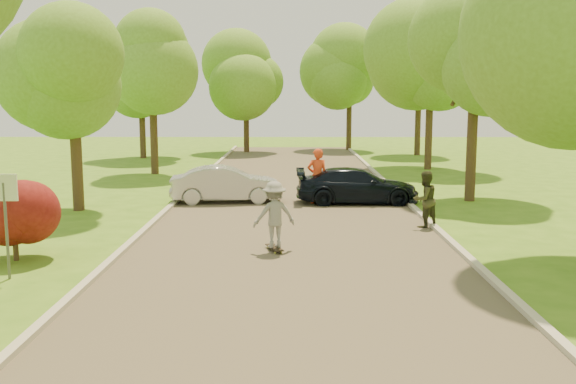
{
  "coord_description": "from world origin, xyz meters",
  "views": [
    {
      "loc": [
        0.0,
        -8.75,
        3.73
      ],
      "look_at": [
        -0.08,
        7.42,
        1.3
      ],
      "focal_mm": 40.0,
      "sensor_mm": 36.0,
      "label": 1
    }
  ],
  "objects_px": {
    "silver_sedan": "(226,184)",
    "person_striped": "(317,176)",
    "dark_sedan": "(357,186)",
    "longboard": "(274,248)",
    "skateboarder": "(274,215)",
    "street_sign": "(5,204)",
    "person_olive": "(425,199)"
  },
  "relations": [
    {
      "from": "silver_sedan",
      "to": "person_striped",
      "type": "height_order",
      "value": "person_striped"
    },
    {
      "from": "dark_sedan",
      "to": "person_striped",
      "type": "bearing_deg",
      "value": 95.14
    },
    {
      "from": "longboard",
      "to": "skateboarder",
      "type": "distance_m",
      "value": 0.82
    },
    {
      "from": "street_sign",
      "to": "skateboarder",
      "type": "xyz_separation_m",
      "value": [
        5.39,
        2.38,
        -0.66
      ]
    },
    {
      "from": "silver_sedan",
      "to": "person_striped",
      "type": "xyz_separation_m",
      "value": [
        3.2,
        -0.29,
        0.33
      ]
    },
    {
      "from": "street_sign",
      "to": "skateboarder",
      "type": "distance_m",
      "value": 5.93
    },
    {
      "from": "street_sign",
      "to": "person_olive",
      "type": "distance_m",
      "value": 10.97
    },
    {
      "from": "skateboarder",
      "to": "person_striped",
      "type": "distance_m",
      "value": 7.07
    },
    {
      "from": "person_olive",
      "to": "person_striped",
      "type": "bearing_deg",
      "value": -85.79
    },
    {
      "from": "longboard",
      "to": "person_olive",
      "type": "distance_m",
      "value": 5.15
    },
    {
      "from": "longboard",
      "to": "person_striped",
      "type": "height_order",
      "value": "person_striped"
    },
    {
      "from": "person_striped",
      "to": "person_olive",
      "type": "distance_m",
      "value": 5.0
    },
    {
      "from": "silver_sedan",
      "to": "person_olive",
      "type": "height_order",
      "value": "person_olive"
    },
    {
      "from": "dark_sedan",
      "to": "person_striped",
      "type": "xyz_separation_m",
      "value": [
        -1.4,
        -0.13,
        0.35
      ]
    },
    {
      "from": "person_striped",
      "to": "longboard",
      "type": "bearing_deg",
      "value": 70.45
    },
    {
      "from": "street_sign",
      "to": "person_olive",
      "type": "xyz_separation_m",
      "value": [
        9.6,
        5.26,
        -0.75
      ]
    },
    {
      "from": "skateboarder",
      "to": "person_striped",
      "type": "height_order",
      "value": "person_striped"
    },
    {
      "from": "silver_sedan",
      "to": "dark_sedan",
      "type": "relative_size",
      "value": 0.91
    },
    {
      "from": "person_striped",
      "to": "person_olive",
      "type": "bearing_deg",
      "value": 116.63
    },
    {
      "from": "longboard",
      "to": "dark_sedan",
      "type": "bearing_deg",
      "value": -130.1
    },
    {
      "from": "street_sign",
      "to": "dark_sedan",
      "type": "relative_size",
      "value": 0.51
    },
    {
      "from": "silver_sedan",
      "to": "longboard",
      "type": "distance_m",
      "value": 7.49
    },
    {
      "from": "skateboarder",
      "to": "longboard",
      "type": "bearing_deg",
      "value": -105.57
    },
    {
      "from": "longboard",
      "to": "person_striped",
      "type": "xyz_separation_m",
      "value": [
        1.31,
        6.94,
        0.88
      ]
    },
    {
      "from": "dark_sedan",
      "to": "longboard",
      "type": "relative_size",
      "value": 5.01
    },
    {
      "from": "street_sign",
      "to": "person_striped",
      "type": "relative_size",
      "value": 1.13
    },
    {
      "from": "street_sign",
      "to": "person_striped",
      "type": "height_order",
      "value": "street_sign"
    },
    {
      "from": "street_sign",
      "to": "person_striped",
      "type": "xyz_separation_m",
      "value": [
        6.7,
        9.33,
        -0.6
      ]
    },
    {
      "from": "person_olive",
      "to": "skateboarder",
      "type": "bearing_deg",
      "value": 3.05
    },
    {
      "from": "longboard",
      "to": "person_olive",
      "type": "relative_size",
      "value": 0.52
    },
    {
      "from": "longboard",
      "to": "skateboarder",
      "type": "xyz_separation_m",
      "value": [
        0.0,
        -0.0,
        0.82
      ]
    },
    {
      "from": "dark_sedan",
      "to": "person_striped",
      "type": "relative_size",
      "value": 2.21
    }
  ]
}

